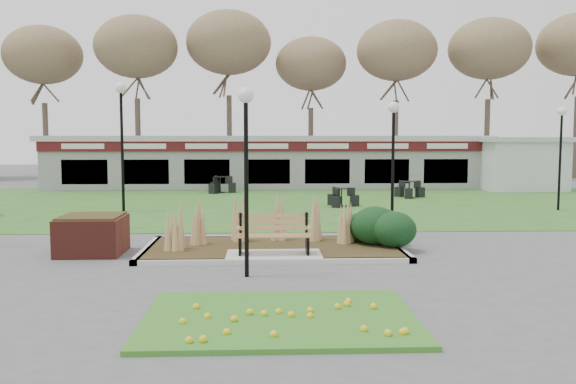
{
  "coord_description": "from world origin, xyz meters",
  "views": [
    {
      "loc": [
        -0.26,
        -13.81,
        2.84
      ],
      "look_at": [
        0.41,
        2.0,
        1.4
      ],
      "focal_mm": 38.0,
      "sensor_mm": 36.0,
      "label": 1
    }
  ],
  "objects_px": {
    "brick_planter": "(92,234)",
    "food_pavilion": "(267,162)",
    "lamp_post_far_left": "(121,118)",
    "lamp_post_far_right": "(561,135)",
    "bistro_set_b": "(220,187)",
    "park_bench": "(274,234)",
    "bistro_set_c": "(341,200)",
    "bistro_set_d": "(409,192)",
    "lamp_post_near_right": "(246,140)",
    "lamp_post_near_left": "(393,139)",
    "service_hut": "(521,163)"
  },
  "relations": [
    {
      "from": "lamp_post_far_right",
      "to": "bistro_set_b",
      "type": "xyz_separation_m",
      "value": [
        -13.56,
        7.89,
        -2.6
      ]
    },
    {
      "from": "food_pavilion",
      "to": "bistro_set_d",
      "type": "relative_size",
      "value": 17.7
    },
    {
      "from": "lamp_post_far_left",
      "to": "bistro_set_b",
      "type": "xyz_separation_m",
      "value": [
        3.15,
        7.57,
        -3.25
      ]
    },
    {
      "from": "brick_planter",
      "to": "bistro_set_d",
      "type": "xyz_separation_m",
      "value": [
        10.98,
        13.18,
        -0.2
      ]
    },
    {
      "from": "service_hut",
      "to": "lamp_post_near_left",
      "type": "relative_size",
      "value": 1.15
    },
    {
      "from": "service_hut",
      "to": "bistro_set_c",
      "type": "xyz_separation_m",
      "value": [
        -10.55,
        -7.26,
        -1.18
      ]
    },
    {
      "from": "lamp_post_far_left",
      "to": "bistro_set_b",
      "type": "relative_size",
      "value": 3.15
    },
    {
      "from": "lamp_post_near_right",
      "to": "lamp_post_far_right",
      "type": "relative_size",
      "value": 0.96
    },
    {
      "from": "lamp_post_far_right",
      "to": "lamp_post_far_left",
      "type": "xyz_separation_m",
      "value": [
        -16.71,
        0.33,
        0.65
      ]
    },
    {
      "from": "park_bench",
      "to": "lamp_post_far_left",
      "type": "relative_size",
      "value": 0.35
    },
    {
      "from": "food_pavilion",
      "to": "bistro_set_c",
      "type": "xyz_separation_m",
      "value": [
        2.95,
        -9.22,
        -1.21
      ]
    },
    {
      "from": "lamp_post_near_right",
      "to": "lamp_post_far_left",
      "type": "relative_size",
      "value": 0.79
    },
    {
      "from": "bistro_set_b",
      "to": "bistro_set_c",
      "type": "bearing_deg",
      "value": -49.47
    },
    {
      "from": "food_pavilion",
      "to": "lamp_post_near_right",
      "type": "distance_m",
      "value": 21.6
    },
    {
      "from": "service_hut",
      "to": "brick_planter",
      "type": "bearing_deg",
      "value": -136.48
    },
    {
      "from": "bistro_set_b",
      "to": "bistro_set_d",
      "type": "xyz_separation_m",
      "value": [
        8.98,
        -2.82,
        -0.02
      ]
    },
    {
      "from": "park_bench",
      "to": "bistro_set_d",
      "type": "height_order",
      "value": "park_bench"
    },
    {
      "from": "park_bench",
      "to": "lamp_post_far_right",
      "type": "xyz_separation_m",
      "value": [
        11.16,
        8.86,
        2.31
      ]
    },
    {
      "from": "lamp_post_far_left",
      "to": "lamp_post_far_right",
      "type": "bearing_deg",
      "value": -1.12
    },
    {
      "from": "brick_planter",
      "to": "food_pavilion",
      "type": "distance_m",
      "value": 19.49
    },
    {
      "from": "lamp_post_far_left",
      "to": "bistro_set_c",
      "type": "relative_size",
      "value": 3.51
    },
    {
      "from": "bistro_set_b",
      "to": "park_bench",
      "type": "bearing_deg",
      "value": -81.85
    },
    {
      "from": "food_pavilion",
      "to": "lamp_post_near_left",
      "type": "relative_size",
      "value": 6.44
    },
    {
      "from": "brick_planter",
      "to": "lamp_post_far_right",
      "type": "height_order",
      "value": "lamp_post_far_right"
    },
    {
      "from": "food_pavilion",
      "to": "bistro_set_b",
      "type": "height_order",
      "value": "food_pavilion"
    },
    {
      "from": "lamp_post_near_left",
      "to": "lamp_post_near_right",
      "type": "xyz_separation_m",
      "value": [
        -4.0,
        -4.79,
        0.0
      ]
    },
    {
      "from": "lamp_post_near_right",
      "to": "brick_planter",
      "type": "bearing_deg",
      "value": 145.8
    },
    {
      "from": "lamp_post_near_right",
      "to": "bistro_set_c",
      "type": "distance_m",
      "value": 13.08
    },
    {
      "from": "lamp_post_far_right",
      "to": "bistro_set_d",
      "type": "height_order",
      "value": "lamp_post_far_right"
    },
    {
      "from": "lamp_post_far_right",
      "to": "bistro_set_b",
      "type": "relative_size",
      "value": 2.57
    },
    {
      "from": "bistro_set_d",
      "to": "food_pavilion",
      "type": "bearing_deg",
      "value": 138.72
    },
    {
      "from": "brick_planter",
      "to": "food_pavilion",
      "type": "xyz_separation_m",
      "value": [
        4.4,
        18.96,
        1.0
      ]
    },
    {
      "from": "lamp_post_near_right",
      "to": "bistro_set_d",
      "type": "height_order",
      "value": "lamp_post_near_right"
    },
    {
      "from": "park_bench",
      "to": "bistro_set_d",
      "type": "bearing_deg",
      "value": 64.71
    },
    {
      "from": "lamp_post_near_left",
      "to": "food_pavilion",
      "type": "bearing_deg",
      "value": 101.51
    },
    {
      "from": "food_pavilion",
      "to": "bistro_set_c",
      "type": "distance_m",
      "value": 9.76
    },
    {
      "from": "park_bench",
      "to": "lamp_post_far_right",
      "type": "height_order",
      "value": "lamp_post_far_right"
    },
    {
      "from": "lamp_post_far_right",
      "to": "food_pavilion",
      "type": "bearing_deg",
      "value": 135.8
    },
    {
      "from": "brick_planter",
      "to": "food_pavilion",
      "type": "height_order",
      "value": "food_pavilion"
    },
    {
      "from": "bistro_set_d",
      "to": "bistro_set_c",
      "type": "bearing_deg",
      "value": -136.5
    },
    {
      "from": "park_bench",
      "to": "lamp_post_near_right",
      "type": "bearing_deg",
      "value": -107.6
    },
    {
      "from": "food_pavilion",
      "to": "service_hut",
      "type": "relative_size",
      "value": 5.59
    },
    {
      "from": "lamp_post_near_right",
      "to": "bistro_set_c",
      "type": "height_order",
      "value": "lamp_post_near_right"
    },
    {
      "from": "service_hut",
      "to": "bistro_set_c",
      "type": "relative_size",
      "value": 3.17
    },
    {
      "from": "lamp_post_far_right",
      "to": "bistro_set_c",
      "type": "distance_m",
      "value": 8.77
    },
    {
      "from": "lamp_post_near_right",
      "to": "lamp_post_far_right",
      "type": "xyz_separation_m",
      "value": [
        11.75,
        10.7,
        0.11
      ]
    },
    {
      "from": "lamp_post_near_right",
      "to": "lamp_post_far_left",
      "type": "xyz_separation_m",
      "value": [
        -4.96,
        11.02,
        0.76
      ]
    },
    {
      "from": "bistro_set_b",
      "to": "bistro_set_c",
      "type": "relative_size",
      "value": 1.11
    },
    {
      "from": "service_hut",
      "to": "bistro_set_b",
      "type": "relative_size",
      "value": 2.85
    },
    {
      "from": "food_pavilion",
      "to": "bistro_set_c",
      "type": "relative_size",
      "value": 17.74
    }
  ]
}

